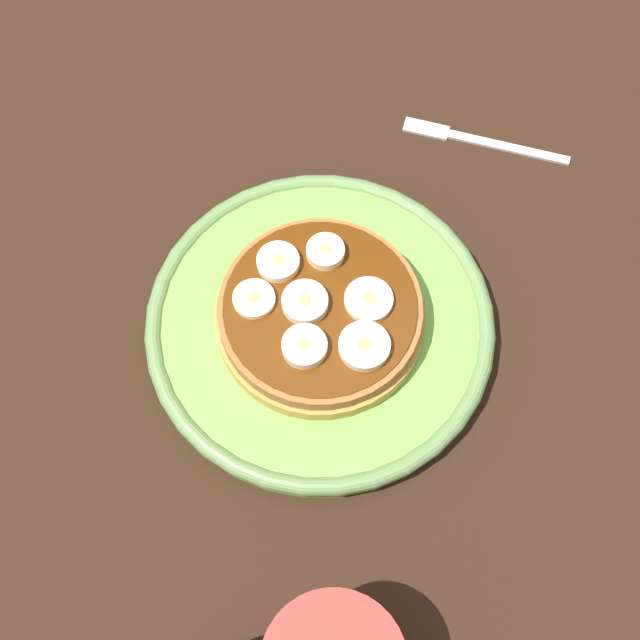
# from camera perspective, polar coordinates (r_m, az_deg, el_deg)

# --- Properties ---
(ground_plane) EXTENTS (1.40, 1.40, 0.03)m
(ground_plane) POSITION_cam_1_polar(r_m,az_deg,el_deg) (0.66, -0.00, -1.29)
(ground_plane) COLOR black
(plate) EXTENTS (0.24, 0.24, 0.02)m
(plate) POSITION_cam_1_polar(r_m,az_deg,el_deg) (0.64, -0.00, -0.35)
(plate) COLOR #72B74C
(plate) RESTS_ON ground_plane
(pancake_stack) EXTENTS (0.14, 0.15, 0.03)m
(pancake_stack) POSITION_cam_1_polar(r_m,az_deg,el_deg) (0.62, 0.28, 0.44)
(pancake_stack) COLOR #C78F45
(pancake_stack) RESTS_ON plate
(banana_slice_0) EXTENTS (0.03, 0.03, 0.01)m
(banana_slice_0) POSITION_cam_1_polar(r_m,az_deg,el_deg) (0.60, -0.95, 0.96)
(banana_slice_0) COLOR #F3E4BF
(banana_slice_0) RESTS_ON pancake_stack
(banana_slice_1) EXTENTS (0.03, 0.03, 0.01)m
(banana_slice_1) POSITION_cam_1_polar(r_m,az_deg,el_deg) (0.62, -2.60, 3.57)
(banana_slice_1) COLOR #F6EAC0
(banana_slice_1) RESTS_ON pancake_stack
(banana_slice_2) EXTENTS (0.03, 0.03, 0.01)m
(banana_slice_2) POSITION_cam_1_polar(r_m,az_deg,el_deg) (0.59, -0.96, -1.66)
(banana_slice_2) COLOR #EFE9BF
(banana_slice_2) RESTS_ON pancake_stack
(banana_slice_3) EXTENTS (0.03, 0.03, 0.01)m
(banana_slice_3) POSITION_cam_1_polar(r_m,az_deg,el_deg) (0.62, 0.74, 4.18)
(banana_slice_3) COLOR #F7EDB2
(banana_slice_3) RESTS_ON pancake_stack
(banana_slice_4) EXTENTS (0.03, 0.03, 0.01)m
(banana_slice_4) POSITION_cam_1_polar(r_m,az_deg,el_deg) (0.59, 2.76, -1.64)
(banana_slice_4) COLOR #EEE5C3
(banana_slice_4) RESTS_ON pancake_stack
(banana_slice_5) EXTENTS (0.03, 0.03, 0.01)m
(banana_slice_5) POSITION_cam_1_polar(r_m,az_deg,el_deg) (0.61, 3.02, 1.23)
(banana_slice_5) COLOR #F7E6BA
(banana_slice_5) RESTS_ON pancake_stack
(banana_slice_6) EXTENTS (0.03, 0.03, 0.01)m
(banana_slice_6) POSITION_cam_1_polar(r_m,az_deg,el_deg) (0.61, -4.12, 1.13)
(banana_slice_6) COLOR #FBF3BB
(banana_slice_6) RESTS_ON pancake_stack
(fork) EXTENTS (0.13, 0.03, 0.01)m
(fork) POSITION_cam_1_polar(r_m,az_deg,el_deg) (0.73, 9.60, 10.97)
(fork) COLOR silver
(fork) RESTS_ON ground_plane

